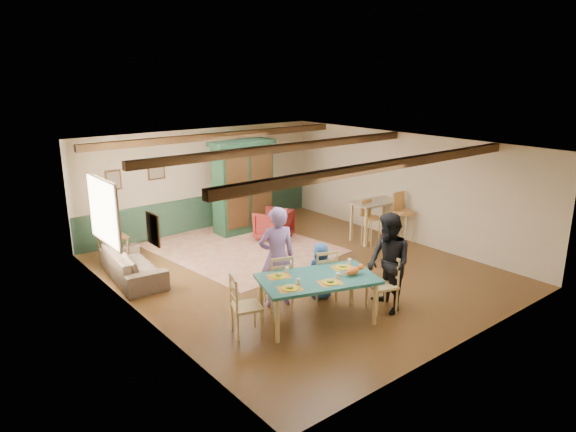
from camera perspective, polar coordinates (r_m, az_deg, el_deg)
floor at (r=11.15m, az=1.07°, el=-6.03°), size 8.00×8.00×0.00m
wall_back at (r=13.94m, az=-9.50°, el=4.01°), size 7.00×0.02×2.70m
wall_left at (r=8.98m, az=-16.33°, el=-2.99°), size 0.02×8.00×2.70m
wall_right at (r=13.18m, az=12.90°, el=3.15°), size 0.02×8.00×2.70m
ceiling at (r=10.45m, az=1.14°, el=7.85°), size 7.00×8.00×0.02m
wainscot_back at (r=14.14m, az=-9.30°, el=0.43°), size 6.95×0.03×0.90m
ceiling_beam_front at (r=8.84m, az=10.78°, el=5.53°), size 6.95×0.16×0.16m
ceiling_beam_mid at (r=10.77m, az=-0.23°, el=7.60°), size 6.95×0.16×0.16m
ceiling_beam_back at (r=12.89m, az=-7.54°, el=8.82°), size 6.95×0.16×0.16m
window_left at (r=10.47m, az=-19.89°, el=0.49°), size 0.06×1.60×1.30m
picture_left_wall at (r=8.35m, az=-14.75°, el=-1.41°), size 0.04×0.42×0.52m
picture_back_a at (r=13.26m, az=-14.43°, el=5.11°), size 0.45×0.04×0.55m
picture_back_b at (r=12.89m, az=-18.83°, el=3.78°), size 0.38×0.04×0.48m
dining_table at (r=8.83m, az=3.28°, el=-9.29°), size 2.19×1.65×0.81m
dining_chair_far_left at (r=9.30m, az=-1.08°, el=-7.18°), size 0.58×0.60×1.03m
dining_chair_far_right at (r=9.59m, az=3.85°, el=-6.48°), size 0.58×0.60×1.03m
dining_chair_end_left at (r=8.41m, az=-4.64°, el=-9.84°), size 0.60×0.58×1.03m
dining_chair_end_right at (r=9.30m, az=10.41°, el=-7.45°), size 0.60×0.58×1.03m
person_man at (r=9.22m, az=-1.26°, el=-4.58°), size 0.79×0.64×1.87m
person_woman at (r=9.22m, az=11.12°, el=-5.18°), size 0.92×1.04×1.78m
person_child at (r=9.66m, az=3.65°, el=-6.13°), size 0.61×0.50×1.09m
cat at (r=8.77m, az=7.21°, el=-5.98°), size 0.42×0.27×0.19m
place_setting_near_left at (r=8.21m, az=0.22°, el=-7.75°), size 0.51×0.45×0.11m
place_setting_near_center at (r=8.45m, az=4.73°, el=-7.08°), size 0.51×0.45×0.11m
place_setting_far_left at (r=8.68m, az=-1.01°, el=-6.41°), size 0.51×0.45×0.11m
place_setting_far_right at (r=9.10m, az=6.12°, el=-5.41°), size 0.51×0.45×0.11m
area_rug at (r=12.54m, az=-5.13°, el=-3.54°), size 3.86×4.43×0.01m
armoire at (r=13.59m, az=-5.03°, el=3.27°), size 1.72×0.69×2.42m
armchair at (r=13.06m, az=-1.59°, el=-0.96°), size 1.11×1.12×0.76m
sofa at (r=11.09m, az=-16.89°, el=-5.17°), size 1.02×2.17×0.61m
end_table at (r=11.95m, az=-18.77°, el=-3.67°), size 0.57×0.57×0.67m
table_lamp at (r=11.76m, az=-19.05°, el=-0.70°), size 0.38×0.38×0.62m
counter_table at (r=13.11m, az=9.62°, el=-0.53°), size 1.30×0.85×1.02m
bar_stool_left at (r=12.75m, az=9.19°, el=-0.75°), size 0.42×0.45×1.12m
bar_stool_right at (r=12.98m, az=12.79°, el=-0.27°), size 0.48×0.53×1.28m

